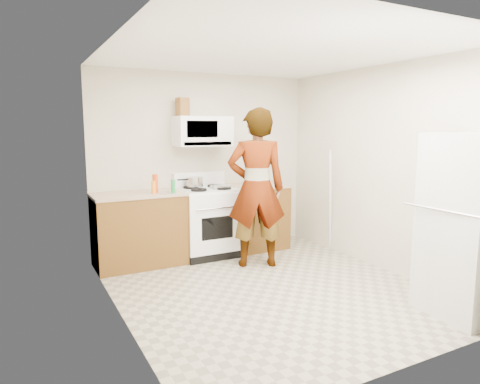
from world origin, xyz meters
TOP-DOWN VIEW (x-y plane):
  - floor at (0.00, 0.00)m, footprint 3.60×3.60m
  - back_wall at (0.00, 1.79)m, footprint 3.20×0.02m
  - right_wall at (1.59, 0.00)m, footprint 0.02×3.60m
  - cabinet_left at (-1.04, 1.49)m, footprint 1.12×0.62m
  - counter_left at (-1.04, 1.49)m, footprint 1.14×0.64m
  - cabinet_right at (0.68, 1.49)m, footprint 0.80×0.62m
  - counter_right at (0.68, 1.49)m, footprint 0.82×0.64m
  - gas_range at (-0.10, 1.48)m, footprint 0.76×0.65m
  - microwave at (-0.10, 1.61)m, footprint 0.76×0.38m
  - person at (0.27, 0.79)m, footprint 0.85×0.72m
  - fridge at (1.31, -1.39)m, footprint 0.75×0.75m
  - kettle at (0.73, 1.59)m, footprint 0.20×0.20m
  - jug at (-0.37, 1.64)m, footprint 0.16×0.16m
  - saucepan at (-0.23, 1.61)m, footprint 0.27×0.27m
  - tray at (0.06, 1.39)m, footprint 0.26×0.17m
  - bottle_spray at (-0.84, 1.41)m, footprint 0.09×0.09m
  - bottle_hot_sauce at (-0.88, 1.36)m, footprint 0.06×0.06m
  - bottle_green_cap at (-0.65, 1.27)m, footprint 0.06×0.06m
  - pot_lid at (-0.72, 1.30)m, footprint 0.22×0.22m
  - broom at (1.51, 0.85)m, footprint 0.24×0.23m

SIDE VIEW (x-z plane):
  - floor at x=0.00m, z-range 0.00..0.00m
  - cabinet_left at x=-1.04m, z-range 0.00..0.90m
  - cabinet_right at x=0.68m, z-range 0.00..0.90m
  - gas_range at x=-0.10m, z-range -0.08..1.05m
  - broom at x=1.51m, z-range 0.01..1.45m
  - fridge at x=1.31m, z-range 0.00..1.70m
  - counter_left at x=-1.04m, z-range 0.90..0.93m
  - counter_right at x=0.68m, z-range 0.90..0.93m
  - pot_lid at x=-0.72m, z-range 0.94..0.95m
  - tray at x=0.06m, z-range 0.93..0.98m
  - person at x=0.27m, z-range 0.00..1.99m
  - bottle_hot_sauce at x=-0.88m, z-range 0.94..1.09m
  - saucepan at x=-0.23m, z-range 0.95..1.08m
  - bottle_green_cap at x=-0.65m, z-range 0.94..1.10m
  - kettle at x=0.73m, z-range 0.94..1.12m
  - bottle_spray at x=-0.84m, z-range 0.94..1.17m
  - back_wall at x=0.00m, z-range 0.00..2.50m
  - right_wall at x=1.59m, z-range 0.00..2.50m
  - microwave at x=-0.10m, z-range 1.50..1.90m
  - jug at x=-0.37m, z-range 1.90..2.14m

